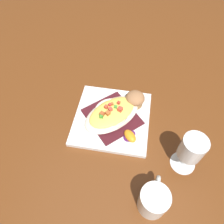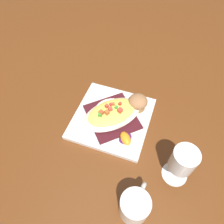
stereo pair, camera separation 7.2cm
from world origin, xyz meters
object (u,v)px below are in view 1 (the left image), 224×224
object	(u,v)px
square_plate	(112,118)
muffin	(135,99)
gratin_dish	(112,113)
stemmed_glass	(191,150)
coffee_mug	(153,201)
orange_garnish	(130,136)

from	to	relation	value
square_plate	muffin	xyz separation A→B (m)	(-0.08, -0.06, 0.03)
gratin_dish	muffin	xyz separation A→B (m)	(-0.08, -0.06, 0.00)
square_plate	stemmed_glass	size ratio (longest dim) A/B	1.82
muffin	stemmed_glass	world-z (taller)	stemmed_glass
muffin	coffee_mug	bearing A→B (deg)	95.34
square_plate	orange_garnish	xyz separation A→B (m)	(-0.06, 0.08, 0.02)
square_plate	gratin_dish	distance (m)	0.03
orange_garnish	stemmed_glass	size ratio (longest dim) A/B	0.46
muffin	coffee_mug	size ratio (longest dim) A/B	0.62
square_plate	orange_garnish	bearing A→B (deg)	126.58
square_plate	coffee_mug	bearing A→B (deg)	111.84
gratin_dish	coffee_mug	world-z (taller)	coffee_mug
orange_garnish	coffee_mug	world-z (taller)	coffee_mug
coffee_mug	square_plate	bearing A→B (deg)	-68.16
square_plate	gratin_dish	size ratio (longest dim) A/B	1.07
square_plate	stemmed_glass	world-z (taller)	stemmed_glass
gratin_dish	muffin	bearing A→B (deg)	-143.76
square_plate	gratin_dish	xyz separation A→B (m)	(0.00, 0.00, 0.03)
gratin_dish	square_plate	bearing A→B (deg)	-151.53
stemmed_glass	muffin	bearing A→B (deg)	-57.44
orange_garnish	stemmed_glass	xyz separation A→B (m)	(-0.16, 0.08, 0.07)
gratin_dish	orange_garnish	distance (m)	0.10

